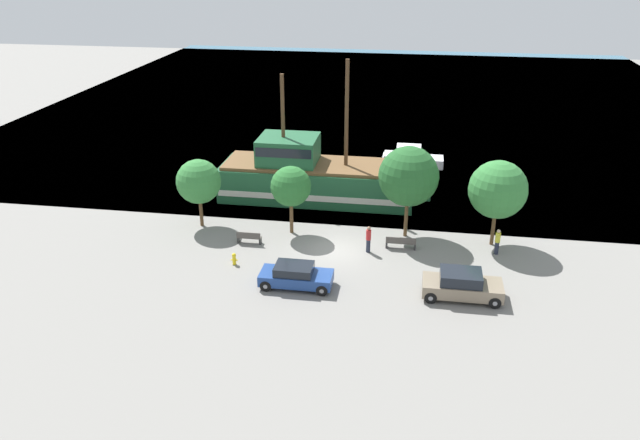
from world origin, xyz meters
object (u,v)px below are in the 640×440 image
(fire_hydrant, at_px, (234,258))
(moored_boat_dockside, at_px, (400,167))
(bench_promenade_east, at_px, (401,242))
(pedestrian_walking_near, at_px, (497,242))
(bench_promenade_west, at_px, (249,238))
(pedestrian_walking_far, at_px, (368,239))
(moored_boat_outer, at_px, (412,158))
(parked_car_curb_mid, at_px, (462,285))
(parked_car_curb_front, at_px, (296,276))
(pirate_ship, at_px, (315,176))

(fire_hydrant, bearing_deg, moored_boat_dockside, 62.08)
(bench_promenade_east, bearing_deg, pedestrian_walking_near, 2.07)
(moored_boat_dockside, relative_size, bench_promenade_west, 3.39)
(fire_hydrant, relative_size, pedestrian_walking_far, 0.43)
(bench_promenade_west, bearing_deg, pedestrian_walking_near, 3.61)
(moored_boat_dockside, xyz_separation_m, pedestrian_walking_far, (-1.43, -14.79, 0.17))
(moored_boat_outer, relative_size, fire_hydrant, 6.98)
(pedestrian_walking_near, relative_size, pedestrian_walking_far, 0.96)
(bench_promenade_east, bearing_deg, bench_promenade_west, -175.45)
(parked_car_curb_mid, height_order, pedestrian_walking_near, pedestrian_walking_near)
(fire_hydrant, xyz_separation_m, bench_promenade_east, (10.04, 3.79, 0.04))
(parked_car_curb_front, height_order, parked_car_curb_mid, parked_car_curb_mid)
(bench_promenade_west, bearing_deg, parked_car_curb_mid, -19.61)
(moored_boat_outer, distance_m, bench_promenade_west, 20.41)
(moored_boat_dockside, bearing_deg, parked_car_curb_mid, -77.95)
(parked_car_curb_mid, height_order, pedestrian_walking_far, pedestrian_walking_far)
(pedestrian_walking_far, bearing_deg, parked_car_curb_mid, -40.58)
(fire_hydrant, distance_m, bench_promenade_west, 3.00)
(parked_car_curb_front, height_order, bench_promenade_west, parked_car_curb_front)
(parked_car_curb_mid, relative_size, bench_promenade_east, 2.26)
(fire_hydrant, relative_size, bench_promenade_east, 0.39)
(pedestrian_walking_near, height_order, pedestrian_walking_far, pedestrian_walking_far)
(parked_car_curb_mid, xyz_separation_m, pedestrian_walking_far, (-5.61, 4.80, 0.12))
(bench_promenade_east, bearing_deg, moored_boat_outer, 89.06)
(pirate_ship, height_order, moored_boat_dockside, pirate_ship)
(pedestrian_walking_near, bearing_deg, moored_boat_dockside, 115.79)
(pedestrian_walking_far, bearing_deg, bench_promenade_east, 20.93)
(bench_promenade_east, height_order, pedestrian_walking_near, pedestrian_walking_near)
(moored_boat_outer, relative_size, pedestrian_walking_near, 3.13)
(parked_car_curb_front, xyz_separation_m, bench_promenade_west, (-4.12, 5.04, -0.25))
(parked_car_curb_mid, bearing_deg, pedestrian_walking_near, 66.86)
(moored_boat_dockside, bearing_deg, pedestrian_walking_near, -64.21)
(moored_boat_outer, distance_m, pedestrian_walking_far, 17.84)
(moored_boat_dockside, height_order, parked_car_curb_mid, moored_boat_dockside)
(moored_boat_dockside, height_order, fire_hydrant, moored_boat_dockside)
(parked_car_curb_front, distance_m, bench_promenade_west, 6.51)
(pirate_ship, relative_size, parked_car_curb_front, 3.84)
(moored_boat_outer, bearing_deg, moored_boat_dockside, -107.03)
(pirate_ship, height_order, parked_car_curb_front, pirate_ship)
(parked_car_curb_front, xyz_separation_m, pedestrian_walking_near, (11.83, 6.05, 0.18))
(pirate_ship, distance_m, moored_boat_dockside, 8.87)
(moored_boat_outer, height_order, bench_promenade_east, moored_boat_outer)
(fire_hydrant, height_order, pedestrian_walking_near, pedestrian_walking_near)
(fire_hydrant, bearing_deg, bench_promenade_west, 87.25)
(moored_boat_outer, relative_size, bench_promenade_west, 3.33)
(moored_boat_dockside, distance_m, pedestrian_walking_far, 14.85)
(pedestrian_walking_near, bearing_deg, pedestrian_walking_far, -172.96)
(moored_boat_outer, height_order, pedestrian_walking_far, moored_boat_outer)
(moored_boat_outer, bearing_deg, pedestrian_walking_far, -97.46)
(parked_car_curb_mid, bearing_deg, fire_hydrant, 172.48)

